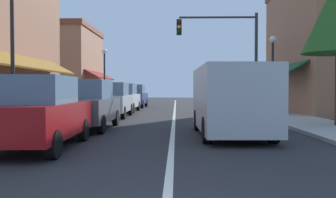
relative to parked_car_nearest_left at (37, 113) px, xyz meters
name	(u,v)px	position (x,y,z in m)	size (l,w,h in m)	color
ground_plane	(174,114)	(3.24, 12.09, -0.88)	(80.00, 80.00, 0.00)	#28282B
sidewalk_left	(77,113)	(-2.26, 12.09, -0.82)	(2.60, 56.00, 0.12)	#A39E99
sidewalk_right	(272,114)	(8.74, 12.09, -0.82)	(2.60, 56.00, 0.12)	#A39E99
lane_center_stripe	(174,114)	(3.24, 12.09, -0.88)	(0.14, 52.00, 0.01)	silver
storefront_right_block	(331,46)	(12.76, 14.09, 3.21)	(6.75, 10.20, 8.17)	#9E6B4C
storefront_far_left	(67,67)	(-5.82, 22.09, 2.40)	(5.84, 8.20, 6.55)	#9E6B4C
parked_car_nearest_left	(37,113)	(0.00, 0.00, 0.00)	(1.86, 4.14, 1.77)	maroon
parked_car_second_left	(87,105)	(0.15, 4.37, 0.00)	(1.81, 4.12, 1.77)	#4C5156
parked_car_third_left	(112,100)	(0.04, 10.10, 0.00)	(1.79, 4.11, 1.77)	#B7BABF
parked_car_far_left	(123,98)	(0.00, 14.38, 0.00)	(1.86, 4.14, 1.77)	silver
parked_car_distant_left	(134,96)	(0.07, 19.97, 0.00)	(1.88, 4.15, 1.77)	navy
van_in_lane	(230,99)	(5.02, 2.63, 0.27)	(2.08, 5.22, 2.12)	#B2B7BC
traffic_signal_mast_arm	(229,45)	(6.45, 13.08, 3.12)	(4.77, 0.50, 5.90)	#333333
street_lamp_left_near	(12,26)	(-1.73, 2.56, 2.53)	(0.36, 0.36, 5.11)	black
street_lamp_right_mid	(273,61)	(8.43, 10.88, 2.02)	(0.36, 0.36, 4.23)	black
street_lamp_left_far	(104,68)	(-1.79, 17.68, 2.07)	(0.36, 0.36, 4.31)	black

